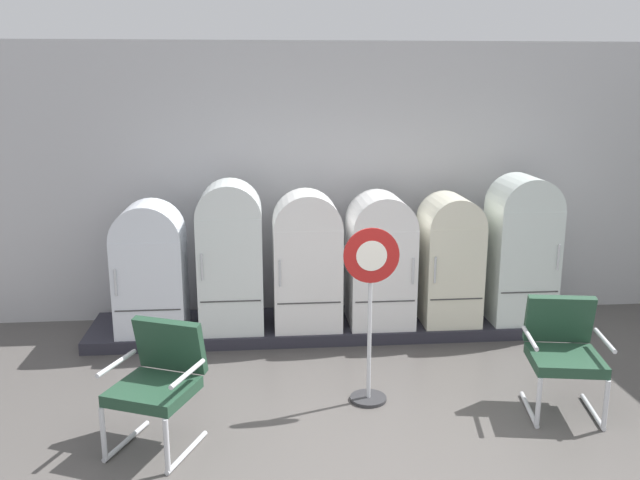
% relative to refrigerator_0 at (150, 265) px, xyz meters
% --- Properties ---
extents(back_wall, '(11.76, 0.12, 3.15)m').
position_rel_refrigerator_0_xyz_m(back_wall, '(1.99, 0.77, 0.74)').
color(back_wall, '#BDBCBE').
rests_on(back_wall, ground).
extents(display_plinth, '(5.39, 0.95, 0.13)m').
position_rel_refrigerator_0_xyz_m(display_plinth, '(1.99, 0.14, -0.79)').
color(display_plinth, '#2A2934').
rests_on(display_plinth, ground).
extents(refrigerator_0, '(0.72, 0.62, 1.39)m').
position_rel_refrigerator_0_xyz_m(refrigerator_0, '(0.00, 0.00, 0.00)').
color(refrigerator_0, white).
rests_on(refrigerator_0, display_plinth).
extents(refrigerator_1, '(0.67, 0.66, 1.59)m').
position_rel_refrigerator_0_xyz_m(refrigerator_1, '(0.84, 0.02, 0.12)').
color(refrigerator_1, silver).
rests_on(refrigerator_1, display_plinth).
extents(refrigerator_2, '(0.72, 0.61, 1.47)m').
position_rel_refrigerator_0_xyz_m(refrigerator_2, '(1.64, -0.01, 0.05)').
color(refrigerator_2, white).
rests_on(refrigerator_2, display_plinth).
extents(refrigerator_3, '(0.69, 0.71, 1.43)m').
position_rel_refrigerator_0_xyz_m(refrigerator_3, '(2.44, 0.05, 0.03)').
color(refrigerator_3, white).
rests_on(refrigerator_3, display_plinth).
extents(refrigerator_4, '(0.61, 0.69, 1.41)m').
position_rel_refrigerator_0_xyz_m(refrigerator_4, '(3.20, 0.04, 0.02)').
color(refrigerator_4, silver).
rests_on(refrigerator_4, display_plinth).
extents(refrigerator_5, '(0.68, 0.64, 1.61)m').
position_rel_refrigerator_0_xyz_m(refrigerator_5, '(4.00, 0.01, 0.13)').
color(refrigerator_5, silver).
rests_on(refrigerator_5, display_plinth).
extents(armchair_left, '(0.79, 0.82, 0.96)m').
position_rel_refrigerator_0_xyz_m(armchair_left, '(0.37, -2.11, -0.30)').
color(armchair_left, silver).
rests_on(armchair_left, ground).
extents(armchair_right, '(0.71, 0.73, 0.96)m').
position_rel_refrigerator_0_xyz_m(armchair_right, '(3.67, -1.83, -0.30)').
color(armchair_right, silver).
rests_on(armchair_right, ground).
extents(sign_stand, '(0.47, 0.32, 1.56)m').
position_rel_refrigerator_0_xyz_m(sign_stand, '(2.07, -1.56, -0.07)').
color(sign_stand, '#2D2D30').
rests_on(sign_stand, ground).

